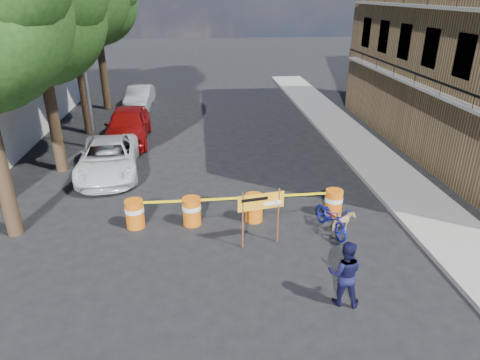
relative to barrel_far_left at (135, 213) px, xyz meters
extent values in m
plane|color=black|center=(3.24, -2.07, -0.47)|extent=(120.00, 120.00, 0.00)
cube|color=gray|center=(9.44, 3.93, -0.40)|extent=(2.40, 40.00, 0.15)
cylinder|color=#332316|center=(-3.56, 4.93, 1.91)|extent=(0.44, 0.44, 4.76)
sphere|color=#1B4614|center=(-3.56, 4.93, 5.48)|extent=(5.00, 5.00, 5.00)
sphere|color=#1B4614|center=(-4.31, 5.56, 4.80)|extent=(3.50, 3.50, 3.50)
cylinder|color=#332316|center=(-3.56, 9.93, 2.19)|extent=(0.44, 0.44, 5.32)
sphere|color=#1B4614|center=(-4.37, 10.61, 5.42)|extent=(3.78, 3.78, 3.78)
cylinder|color=#332316|center=(-3.56, 14.93, 1.99)|extent=(0.44, 0.44, 4.93)
sphere|color=#1B4614|center=(-3.56, 14.93, 5.69)|extent=(4.80, 4.80, 4.80)
sphere|color=#1B4614|center=(-4.28, 15.53, 4.98)|extent=(3.36, 3.36, 3.36)
cylinder|color=gray|center=(-2.76, 7.43, 3.53)|extent=(0.16, 0.16, 8.00)
cylinder|color=#D0510C|center=(0.00, 0.00, -0.02)|extent=(0.56, 0.56, 0.90)
cylinder|color=white|center=(0.00, 0.00, 0.13)|extent=(0.58, 0.58, 0.14)
cylinder|color=#D0510C|center=(1.74, 0.00, -0.02)|extent=(0.56, 0.56, 0.90)
cylinder|color=white|center=(1.74, 0.00, 0.13)|extent=(0.58, 0.58, 0.14)
cylinder|color=#D0510C|center=(3.69, 0.05, -0.02)|extent=(0.56, 0.56, 0.90)
cylinder|color=white|center=(3.69, 0.05, 0.13)|extent=(0.58, 0.58, 0.14)
cylinder|color=#D0510C|center=(6.28, 0.11, -0.02)|extent=(0.56, 0.56, 0.90)
cylinder|color=white|center=(6.28, 0.11, 0.13)|extent=(0.58, 0.58, 0.14)
cylinder|color=#592D19|center=(3.18, -1.48, 0.39)|extent=(0.05, 0.05, 1.72)
cylinder|color=#592D19|center=(4.21, -1.29, 0.39)|extent=(0.05, 0.05, 1.72)
cube|color=orange|center=(3.69, -1.38, 0.91)|extent=(1.32, 0.27, 0.48)
cube|color=white|center=(3.96, -1.36, 0.83)|extent=(0.38, 0.08, 0.11)
cone|color=white|center=(4.21, -1.31, 0.83)|extent=(0.25, 0.28, 0.25)
cube|color=black|center=(3.51, -1.44, 1.01)|extent=(0.75, 0.15, 0.10)
imported|color=black|center=(5.25, -4.05, 0.35)|extent=(0.94, 0.82, 1.64)
imported|color=#121B97|center=(5.92, -0.87, 0.42)|extent=(0.81, 1.05, 1.79)
imported|color=#DCAE7E|center=(6.31, -0.87, -0.17)|extent=(0.78, 0.58, 0.60)
imported|color=silver|center=(-1.56, 4.37, 0.20)|extent=(2.70, 5.05, 1.35)
imported|color=#AA0E0E|center=(-1.35, 8.37, 0.35)|extent=(2.11, 4.91, 1.65)
imported|color=silver|center=(-1.56, 15.11, 0.19)|extent=(1.56, 4.09, 1.33)
camera|label=1|loc=(2.09, -11.81, 6.23)|focal=32.00mm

